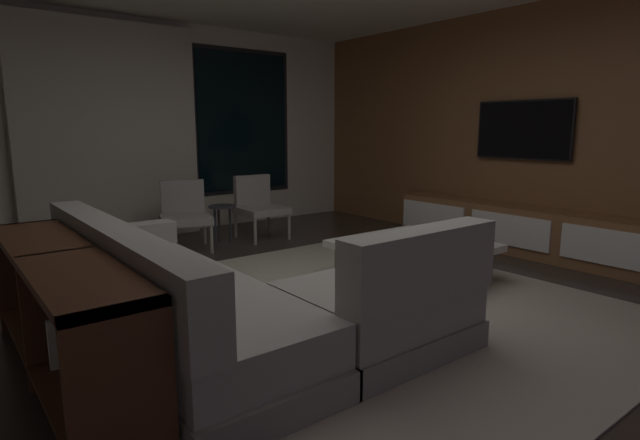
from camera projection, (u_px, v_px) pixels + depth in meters
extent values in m
plane|color=#332B26|center=(332.00, 310.00, 3.87)|extent=(9.20, 9.20, 0.00)
cube|color=silver|center=(151.00, 129.00, 6.46)|extent=(6.60, 0.12, 2.70)
cube|color=black|center=(243.00, 122.00, 7.18)|extent=(1.52, 0.02, 2.02)
cube|color=black|center=(243.00, 122.00, 7.17)|extent=(1.40, 0.03, 1.90)
cube|color=beige|center=(111.00, 134.00, 6.00)|extent=(2.10, 0.12, 2.60)
cube|color=brown|center=(550.00, 130.00, 5.49)|extent=(0.12, 7.80, 2.70)
cube|color=#ADA391|center=(374.00, 303.00, 4.01)|extent=(3.20, 3.80, 0.01)
cube|color=gray|center=(178.00, 332.00, 3.23)|extent=(0.90, 2.50, 0.18)
cube|color=#9E9991|center=(176.00, 300.00, 3.19)|extent=(0.86, 2.42, 0.24)
cube|color=#9E9991|center=(115.00, 260.00, 2.92)|extent=(0.20, 2.50, 0.40)
cube|color=#9E9991|center=(118.00, 237.00, 4.04)|extent=(0.90, 0.20, 0.18)
cube|color=gray|center=(376.00, 333.00, 3.20)|extent=(1.10, 0.90, 0.18)
cube|color=#9E9991|center=(377.00, 302.00, 3.17)|extent=(1.07, 0.86, 0.24)
cube|color=#9E9991|center=(421.00, 264.00, 2.84)|extent=(1.10, 0.20, 0.40)
cube|color=beige|center=(110.00, 247.00, 3.43)|extent=(0.10, 0.36, 0.36)
cube|color=#B2A893|center=(155.00, 275.00, 2.77)|extent=(0.10, 0.36, 0.36)
cube|color=#462616|center=(412.00, 265.00, 4.57)|extent=(1.00, 1.00, 0.30)
cube|color=white|center=(413.00, 246.00, 4.53)|extent=(1.16, 1.16, 0.06)
cube|color=olive|center=(438.00, 242.00, 4.47)|extent=(0.28, 0.15, 0.03)
cube|color=#8A7AD4|center=(439.00, 239.00, 4.47)|extent=(0.25, 0.17, 0.02)
cylinder|color=#B2ADA0|center=(289.00, 225.00, 6.26)|extent=(0.04, 0.04, 0.36)
cylinder|color=#B2ADA0|center=(255.00, 230.00, 5.98)|extent=(0.04, 0.04, 0.36)
cylinder|color=#B2ADA0|center=(269.00, 220.00, 6.65)|extent=(0.04, 0.04, 0.36)
cylinder|color=#B2ADA0|center=(236.00, 224.00, 6.37)|extent=(0.04, 0.04, 0.36)
cube|color=#9E9991|center=(262.00, 210.00, 6.28)|extent=(0.56, 0.58, 0.08)
cube|color=#9E9991|center=(252.00, 190.00, 6.43)|extent=(0.49, 0.09, 0.38)
cylinder|color=#B2ADA0|center=(212.00, 238.00, 5.56)|extent=(0.04, 0.04, 0.36)
cylinder|color=#B2ADA0|center=(166.00, 241.00, 5.39)|extent=(0.04, 0.04, 0.36)
cylinder|color=#B2ADA0|center=(205.00, 229.00, 6.01)|extent=(0.04, 0.04, 0.36)
cylinder|color=#B2ADA0|center=(163.00, 232.00, 5.84)|extent=(0.04, 0.04, 0.36)
cube|color=#9E9991|center=(186.00, 219.00, 5.67)|extent=(0.68, 0.69, 0.08)
cube|color=#9E9991|center=(182.00, 196.00, 5.85)|extent=(0.49, 0.22, 0.38)
cylinder|color=#333338|center=(215.00, 226.00, 5.99)|extent=(0.03, 0.03, 0.46)
cylinder|color=#333338|center=(230.00, 224.00, 6.11)|extent=(0.03, 0.03, 0.46)
cylinder|color=#333338|center=(219.00, 223.00, 6.13)|extent=(0.03, 0.03, 0.46)
cylinder|color=#333338|center=(222.00, 207.00, 6.01)|extent=(0.32, 0.32, 0.02)
cube|color=brown|center=(520.00, 230.00, 5.59)|extent=(0.44, 3.10, 0.52)
cube|color=white|center=(611.00, 248.00, 4.63)|extent=(0.02, 0.93, 0.33)
cube|color=white|center=(508.00, 230.00, 5.44)|extent=(0.02, 0.93, 0.33)
cube|color=white|center=(432.00, 217.00, 6.25)|extent=(0.02, 0.93, 0.33)
cube|color=#352214|center=(597.00, 258.00, 4.93)|extent=(0.33, 0.68, 0.19)
cube|color=#76AAAB|center=(626.00, 264.00, 4.73)|extent=(0.03, 0.04, 0.18)
cube|color=#905492|center=(616.00, 263.00, 4.80)|extent=(0.03, 0.04, 0.17)
cube|color=gold|center=(606.00, 260.00, 4.86)|extent=(0.03, 0.04, 0.18)
cube|color=#974ECE|center=(597.00, 260.00, 4.93)|extent=(0.03, 0.04, 0.16)
cube|color=tan|center=(588.00, 258.00, 5.00)|extent=(0.03, 0.04, 0.15)
cube|color=#A1C74B|center=(579.00, 255.00, 5.06)|extent=(0.03, 0.04, 0.17)
cube|color=#AC737C|center=(570.00, 253.00, 5.13)|extent=(0.03, 0.04, 0.18)
cube|color=black|center=(523.00, 130.00, 5.61)|extent=(0.04, 1.13, 0.65)
cube|color=black|center=(523.00, 130.00, 5.61)|extent=(0.05, 1.09, 0.61)
cube|color=#462616|center=(56.00, 255.00, 2.63)|extent=(0.40, 2.10, 0.04)
cube|color=#462616|center=(67.00, 359.00, 2.74)|extent=(0.38, 2.04, 0.03)
cube|color=#462616|center=(123.00, 399.00, 1.90)|extent=(0.40, 0.04, 0.74)
cube|color=#462616|center=(30.00, 275.00, 3.49)|extent=(0.40, 0.04, 0.74)
cube|color=#462616|center=(63.00, 319.00, 2.69)|extent=(0.38, 0.03, 0.74)
cube|color=silver|center=(107.00, 397.00, 2.06)|extent=(0.18, 0.04, 0.27)
cube|color=white|center=(91.00, 377.00, 2.25)|extent=(0.18, 0.04, 0.26)
cube|color=silver|center=(80.00, 359.00, 2.43)|extent=(0.18, 0.04, 0.24)
cube|color=silver|center=(67.00, 341.00, 2.61)|extent=(0.18, 0.04, 0.26)
cube|color=white|center=(59.00, 326.00, 2.80)|extent=(0.18, 0.04, 0.27)
cube|color=white|center=(51.00, 316.00, 2.99)|extent=(0.18, 0.04, 0.25)
cube|color=silver|center=(44.00, 305.00, 3.17)|extent=(0.18, 0.04, 0.24)
cube|color=silver|center=(36.00, 296.00, 3.35)|extent=(0.18, 0.04, 0.24)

